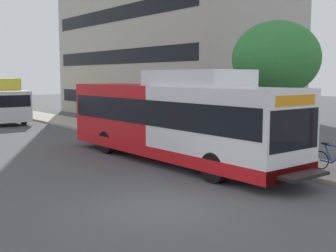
% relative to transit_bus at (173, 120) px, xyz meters
% --- Properties ---
extents(ground_plane, '(120.00, 120.00, 0.00)m').
position_rel_transit_bus_xyz_m(ground_plane, '(-3.95, 3.51, -1.70)').
color(ground_plane, '#4C4C51').
extents(sidewalk_curb, '(3.00, 56.00, 0.14)m').
position_rel_transit_bus_xyz_m(sidewalk_curb, '(3.05, 1.51, -1.63)').
color(sidewalk_curb, '#A8A399').
rests_on(sidewalk_curb, ground).
extents(transit_bus, '(2.58, 12.25, 3.65)m').
position_rel_transit_bus_xyz_m(transit_bus, '(0.00, 0.00, 0.00)').
color(transit_bus, white).
rests_on(transit_bus, ground).
extents(bicycle_parked, '(0.52, 1.76, 1.02)m').
position_rel_transit_bus_xyz_m(bicycle_parked, '(2.80, -5.40, -1.14)').
color(bicycle_parked, black).
rests_on(bicycle_parked, sidewalk_curb).
extents(street_tree_near_stop, '(3.62, 3.62, 5.55)m').
position_rel_transit_bus_xyz_m(street_tree_near_stop, '(3.92, -1.92, 2.44)').
color(street_tree_near_stop, '#4C3823').
rests_on(street_tree_near_stop, sidewalk_curb).
extents(lattice_comm_tower, '(1.10, 1.10, 27.79)m').
position_rel_transit_bus_xyz_m(lattice_comm_tower, '(13.25, 31.07, 7.51)').
color(lattice_comm_tower, '#B7B7BC').
rests_on(lattice_comm_tower, ground).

